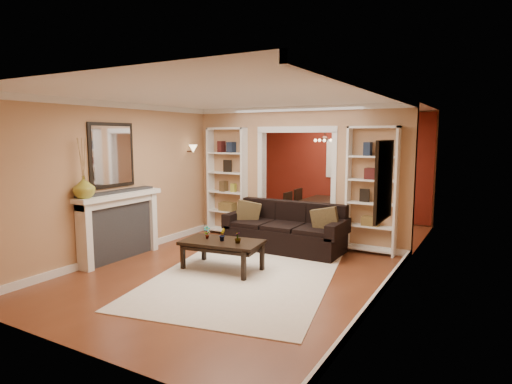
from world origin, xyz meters
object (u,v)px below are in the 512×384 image
Objects in this scene: bookshelf_right at (372,191)px; fireplace at (121,226)px; coffee_table at (222,255)px; sofa at (285,227)px; dining_table at (323,214)px; bookshelf_left at (228,182)px.

bookshelf_right reaches higher than fireplace.
coffee_table is 0.55× the size of bookshelf_right.
sofa is 1.63m from coffee_table.
coffee_table is at bearing 176.37° from dining_table.
fireplace is at bearing -138.40° from sofa.
sofa is at bearing -19.30° from bookshelf_left.
fireplace is at bearing -176.79° from coffee_table.
bookshelf_left is 2.65m from fireplace.
bookshelf_right reaches higher than dining_table.
bookshelf_right is 1.35× the size of fireplace.
bookshelf_left is 1.30× the size of dining_table.
fireplace is at bearing -145.20° from bookshelf_right.
bookshelf_right is (1.78, 2.16, 0.91)m from coffee_table.
dining_table is at bearing 63.51° from fireplace.
coffee_table is at bearing -129.51° from bookshelf_right.
sofa is 0.98× the size of bookshelf_left.
bookshelf_left is at bearing 160.70° from sofa.
coffee_table is at bearing -102.14° from sofa.
sofa is 1.78× the size of coffee_table.
coffee_table is 3.85m from dining_table.
bookshelf_right is at bearing -137.49° from dining_table.
bookshelf_left is at bearing 113.34° from coffee_table.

